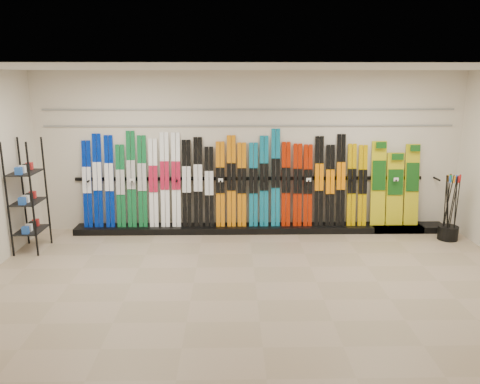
{
  "coord_description": "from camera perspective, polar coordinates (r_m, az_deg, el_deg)",
  "views": [
    {
      "loc": [
        -0.33,
        -6.23,
        2.9
      ],
      "look_at": [
        -0.2,
        1.0,
        1.1
      ],
      "focal_mm": 35.0,
      "sensor_mm": 36.0,
      "label": 1
    }
  ],
  "objects": [
    {
      "name": "slatwall_rail_0",
      "position": [
        8.76,
        1.16,
        8.08
      ],
      "size": [
        7.6,
        0.02,
        0.03
      ],
      "primitive_type": "cube",
      "color": "gray",
      "rests_on": "back_wall"
    },
    {
      "name": "snowboards",
      "position": [
        9.35,
        18.33,
        0.71
      ],
      "size": [
        0.92,
        0.25,
        1.59
      ],
      "color": "gold",
      "rests_on": "ski_rack_base"
    },
    {
      "name": "accessory_rack",
      "position": [
        8.58,
        -24.48,
        -0.44
      ],
      "size": [
        0.4,
        0.6,
        1.9
      ],
      "primitive_type": "cube",
      "color": "black",
      "rests_on": "floor"
    },
    {
      "name": "skis",
      "position": [
        8.8,
        -1.98,
        1.12
      ],
      "size": [
        5.36,
        0.28,
        1.83
      ],
      "color": "#01209A",
      "rests_on": "ski_rack_base"
    },
    {
      "name": "ceiling",
      "position": [
        6.24,
        2.09,
        14.89
      ],
      "size": [
        8.0,
        8.0,
        0.0
      ],
      "primitive_type": "plane",
      "rotation": [
        3.14,
        0.0,
        0.0
      ],
      "color": "silver",
      "rests_on": "back_wall"
    },
    {
      "name": "floor",
      "position": [
        6.88,
        1.87,
        -10.96
      ],
      "size": [
        8.0,
        8.0,
        0.0
      ],
      "primitive_type": "plane",
      "color": "#9D886C",
      "rests_on": "ground"
    },
    {
      "name": "back_wall",
      "position": [
        8.85,
        1.14,
        4.87
      ],
      "size": [
        8.0,
        0.0,
        8.0
      ],
      "primitive_type": "plane",
      "rotation": [
        1.57,
        0.0,
        0.0
      ],
      "color": "beige",
      "rests_on": "floor"
    },
    {
      "name": "ski_poles",
      "position": [
        9.19,
        24.22,
        -1.72
      ],
      "size": [
        0.31,
        0.34,
        1.18
      ],
      "color": "black",
      "rests_on": "pole_bin"
    },
    {
      "name": "ski_rack_base",
      "position": [
        8.99,
        2.58,
        -4.46
      ],
      "size": [
        8.0,
        0.4,
        0.12
      ],
      "primitive_type": "cube",
      "color": "black",
      "rests_on": "floor"
    },
    {
      "name": "slatwall_rail_1",
      "position": [
        8.74,
        1.17,
        10.04
      ],
      "size": [
        7.6,
        0.02,
        0.03
      ],
      "primitive_type": "cube",
      "color": "gray",
      "rests_on": "back_wall"
    },
    {
      "name": "pole_bin",
      "position": [
        9.34,
        24.01,
        -4.56
      ],
      "size": [
        0.36,
        0.36,
        0.25
      ],
      "primitive_type": "cylinder",
      "color": "black",
      "rests_on": "floor"
    }
  ]
}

